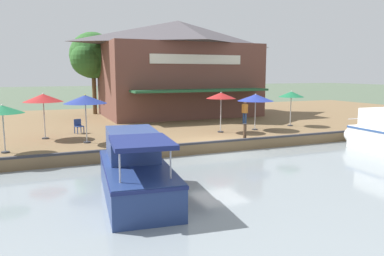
{
  "coord_description": "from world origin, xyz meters",
  "views": [
    {
      "loc": [
        16.93,
        -8.72,
        4.16
      ],
      "look_at": [
        -1.0,
        -1.11,
        1.3
      ],
      "focal_mm": 35.0,
      "sensor_mm": 36.0,
      "label": 1
    }
  ],
  "objects_px": {
    "patio_umbrella_near_quay_edge": "(85,99)",
    "tree_downstream_bank": "(92,57)",
    "patio_umbrella_far_corner": "(2,109)",
    "motorboat_distant_upstream": "(134,168)",
    "patio_umbrella_back_row": "(291,94)",
    "person_near_entrance": "(245,110)",
    "waterfront_restaurant": "(178,68)",
    "patio_umbrella_mid_patio_left": "(43,98)",
    "tree_upstream_bank": "(179,71)",
    "cafe_chair_beside_entrance": "(133,134)",
    "cafe_chair_back_row_seat": "(79,125)",
    "patio_umbrella_mid_patio_right": "(221,96)",
    "mooring_post": "(245,131)",
    "patio_umbrella_by_entrance": "(256,98)"
  },
  "relations": [
    {
      "from": "patio_umbrella_back_row",
      "to": "tree_downstream_bank",
      "type": "bearing_deg",
      "value": -138.46
    },
    {
      "from": "patio_umbrella_back_row",
      "to": "tree_downstream_bank",
      "type": "distance_m",
      "value": 17.2
    },
    {
      "from": "waterfront_restaurant",
      "to": "patio_umbrella_near_quay_edge",
      "type": "relative_size",
      "value": 5.19
    },
    {
      "from": "cafe_chair_back_row_seat",
      "to": "patio_umbrella_far_corner",
      "type": "bearing_deg",
      "value": -39.62
    },
    {
      "from": "motorboat_distant_upstream",
      "to": "person_near_entrance",
      "type": "bearing_deg",
      "value": 134.29
    },
    {
      "from": "motorboat_distant_upstream",
      "to": "patio_umbrella_by_entrance",
      "type": "bearing_deg",
      "value": 128.02
    },
    {
      "from": "cafe_chair_beside_entrance",
      "to": "cafe_chair_back_row_seat",
      "type": "bearing_deg",
      "value": -152.89
    },
    {
      "from": "patio_umbrella_near_quay_edge",
      "to": "motorboat_distant_upstream",
      "type": "xyz_separation_m",
      "value": [
        7.21,
        0.64,
        -1.95
      ]
    },
    {
      "from": "person_near_entrance",
      "to": "motorboat_distant_upstream",
      "type": "xyz_separation_m",
      "value": [
        10.42,
        -10.68,
        -0.7
      ]
    },
    {
      "from": "patio_umbrella_mid_patio_left",
      "to": "patio_umbrella_far_corner",
      "type": "height_order",
      "value": "patio_umbrella_mid_patio_left"
    },
    {
      "from": "patio_umbrella_near_quay_edge",
      "to": "tree_downstream_bank",
      "type": "distance_m",
      "value": 14.21
    },
    {
      "from": "cafe_chair_back_row_seat",
      "to": "motorboat_distant_upstream",
      "type": "distance_m",
      "value": 10.62
    },
    {
      "from": "patio_umbrella_mid_patio_left",
      "to": "cafe_chair_beside_entrance",
      "type": "relative_size",
      "value": 2.94
    },
    {
      "from": "waterfront_restaurant",
      "to": "patio_umbrella_far_corner",
      "type": "distance_m",
      "value": 17.35
    },
    {
      "from": "patio_umbrella_far_corner",
      "to": "tree_downstream_bank",
      "type": "relative_size",
      "value": 0.31
    },
    {
      "from": "patio_umbrella_mid_patio_left",
      "to": "patio_umbrella_near_quay_edge",
      "type": "bearing_deg",
      "value": 42.4
    },
    {
      "from": "patio_umbrella_back_row",
      "to": "tree_upstream_bank",
      "type": "height_order",
      "value": "tree_upstream_bank"
    },
    {
      "from": "tree_upstream_bank",
      "to": "tree_downstream_bank",
      "type": "relative_size",
      "value": 0.82
    },
    {
      "from": "patio_umbrella_mid_patio_right",
      "to": "tree_upstream_bank",
      "type": "relative_size",
      "value": 0.42
    },
    {
      "from": "patio_umbrella_mid_patio_left",
      "to": "cafe_chair_back_row_seat",
      "type": "xyz_separation_m",
      "value": [
        -1.26,
        1.9,
        -1.76
      ]
    },
    {
      "from": "waterfront_restaurant",
      "to": "motorboat_distant_upstream",
      "type": "xyz_separation_m",
      "value": [
        17.66,
        -8.43,
        -3.72
      ]
    },
    {
      "from": "patio_umbrella_near_quay_edge",
      "to": "motorboat_distant_upstream",
      "type": "distance_m",
      "value": 7.5
    },
    {
      "from": "patio_umbrella_mid_patio_right",
      "to": "patio_umbrella_far_corner",
      "type": "bearing_deg",
      "value": -82.72
    },
    {
      "from": "patio_umbrella_by_entrance",
      "to": "patio_umbrella_far_corner",
      "type": "distance_m",
      "value": 14.2
    },
    {
      "from": "cafe_chair_back_row_seat",
      "to": "person_near_entrance",
      "type": "height_order",
      "value": "person_near_entrance"
    },
    {
      "from": "patio_umbrella_mid_patio_left",
      "to": "patio_umbrella_mid_patio_right",
      "type": "distance_m",
      "value": 10.04
    },
    {
      "from": "cafe_chair_beside_entrance",
      "to": "tree_downstream_bank",
      "type": "distance_m",
      "value": 15.36
    },
    {
      "from": "mooring_post",
      "to": "patio_umbrella_near_quay_edge",
      "type": "bearing_deg",
      "value": -106.08
    },
    {
      "from": "patio_umbrella_mid_patio_right",
      "to": "tree_downstream_bank",
      "type": "xyz_separation_m",
      "value": [
        -13.32,
        -5.6,
        2.75
      ]
    },
    {
      "from": "patio_umbrella_far_corner",
      "to": "tree_upstream_bank",
      "type": "distance_m",
      "value": 23.53
    },
    {
      "from": "cafe_chair_beside_entrance",
      "to": "tree_upstream_bank",
      "type": "distance_m",
      "value": 20.28
    },
    {
      "from": "cafe_chair_beside_entrance",
      "to": "patio_umbrella_by_entrance",
      "type": "bearing_deg",
      "value": 99.45
    },
    {
      "from": "patio_umbrella_far_corner",
      "to": "patio_umbrella_mid_patio_left",
      "type": "bearing_deg",
      "value": 150.8
    },
    {
      "from": "patio_umbrella_near_quay_edge",
      "to": "tree_downstream_bank",
      "type": "xyz_separation_m",
      "value": [
        -13.74,
        2.36,
        2.72
      ]
    },
    {
      "from": "patio_umbrella_back_row",
      "to": "person_near_entrance",
      "type": "xyz_separation_m",
      "value": [
        -2.17,
        -2.3,
        -1.15
      ]
    },
    {
      "from": "motorboat_distant_upstream",
      "to": "tree_downstream_bank",
      "type": "bearing_deg",
      "value": 175.29
    },
    {
      "from": "patio_umbrella_back_row",
      "to": "patio_umbrella_mid_patio_right",
      "type": "distance_m",
      "value": 5.69
    },
    {
      "from": "patio_umbrella_back_row",
      "to": "patio_umbrella_mid_patio_right",
      "type": "bearing_deg",
      "value": -83.7
    },
    {
      "from": "patio_umbrella_mid_patio_left",
      "to": "tree_upstream_bank",
      "type": "relative_size",
      "value": 0.43
    },
    {
      "from": "patio_umbrella_near_quay_edge",
      "to": "cafe_chair_back_row_seat",
      "type": "bearing_deg",
      "value": -179.41
    },
    {
      "from": "waterfront_restaurant",
      "to": "patio_umbrella_near_quay_edge",
      "type": "height_order",
      "value": "waterfront_restaurant"
    },
    {
      "from": "patio_umbrella_back_row",
      "to": "cafe_chair_beside_entrance",
      "type": "xyz_separation_m",
      "value": [
        1.99,
        -11.43,
        -1.67
      ]
    },
    {
      "from": "mooring_post",
      "to": "cafe_chair_beside_entrance",
      "type": "bearing_deg",
      "value": -103.14
    },
    {
      "from": "patio_umbrella_near_quay_edge",
      "to": "patio_umbrella_by_entrance",
      "type": "height_order",
      "value": "patio_umbrella_near_quay_edge"
    },
    {
      "from": "patio_umbrella_far_corner",
      "to": "motorboat_distant_upstream",
      "type": "relative_size",
      "value": 0.34
    },
    {
      "from": "patio_umbrella_near_quay_edge",
      "to": "patio_umbrella_far_corner",
      "type": "distance_m",
      "value": 3.89
    },
    {
      "from": "patio_umbrella_near_quay_edge",
      "to": "tree_downstream_bank",
      "type": "height_order",
      "value": "tree_downstream_bank"
    },
    {
      "from": "patio_umbrella_back_row",
      "to": "mooring_post",
      "type": "distance_m",
      "value": 6.74
    },
    {
      "from": "cafe_chair_beside_entrance",
      "to": "patio_umbrella_mid_patio_right",
      "type": "bearing_deg",
      "value": 103.31
    },
    {
      "from": "waterfront_restaurant",
      "to": "patio_umbrella_mid_patio_left",
      "type": "distance_m",
      "value": 13.92
    }
  ]
}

